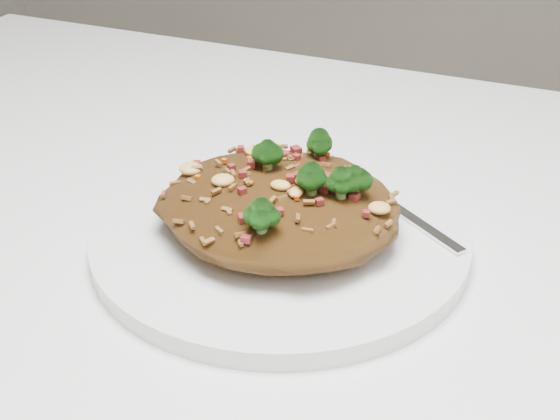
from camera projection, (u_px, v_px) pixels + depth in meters
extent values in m
cube|color=white|center=(330.00, 300.00, 0.53)|extent=(1.20, 0.80, 0.04)
cylinder|color=olive|center=(61.00, 288.00, 1.17)|extent=(0.06, 0.06, 0.71)
cylinder|color=white|center=(280.00, 237.00, 0.55)|extent=(0.27, 0.27, 0.01)
ellipsoid|color=brown|center=(280.00, 205.00, 0.54)|extent=(0.17, 0.16, 0.04)
ellipsoid|color=#0E3C08|center=(312.00, 177.00, 0.51)|extent=(0.02, 0.02, 0.02)
ellipsoid|color=#0E3C08|center=(262.00, 214.00, 0.48)|extent=(0.02, 0.02, 0.02)
ellipsoid|color=#0E3C08|center=(341.00, 181.00, 0.51)|extent=(0.02, 0.02, 0.02)
ellipsoid|color=#0E3C08|center=(354.00, 178.00, 0.52)|extent=(0.02, 0.02, 0.02)
ellipsoid|color=#0E3C08|center=(319.00, 143.00, 0.57)|extent=(0.02, 0.02, 0.02)
ellipsoid|color=#0E3C08|center=(268.00, 153.00, 0.54)|extent=(0.02, 0.02, 0.02)
cube|color=silver|center=(428.00, 230.00, 0.54)|extent=(0.09, 0.06, 0.00)
cube|color=silver|center=(346.00, 174.00, 0.61)|extent=(0.04, 0.04, 0.00)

